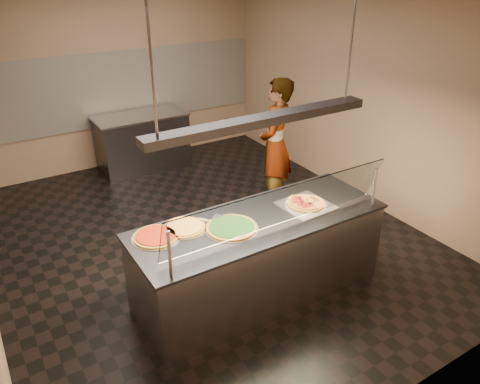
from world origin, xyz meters
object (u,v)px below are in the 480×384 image
pizza_tomato (156,236)px  prep_table (143,142)px  pizza_cheese (184,227)px  worker (275,145)px  heat_lamp_housing (262,120)px  serving_counter (259,257)px  half_pizza_sausage (313,201)px  perforated_tray (306,205)px  pizza_spatula (210,219)px  pizza_spinach (231,227)px  half_pizza_pepperoni (299,205)px  sneeze_guard (281,207)px

pizza_tomato → prep_table: 3.85m
pizza_cheese → worker: bearing=33.2°
heat_lamp_housing → serving_counter: bearing=0.0°
pizza_cheese → prep_table: pizza_cheese is taller
half_pizza_sausage → prep_table: size_ratio=0.28×
perforated_tray → heat_lamp_housing: (-0.57, 0.02, 1.01)m
serving_counter → pizza_tomato: (-1.01, 0.22, 0.48)m
prep_table → pizza_spatula: bearing=-100.4°
pizza_spinach → prep_table: size_ratio=0.35×
half_pizza_pepperoni → pizza_spinach: half_pizza_pepperoni is taller
serving_counter → heat_lamp_housing: 1.48m
perforated_tray → pizza_spatula: (-1.01, 0.24, 0.02)m
half_pizza_sausage → pizza_spinach: 1.00m
pizza_cheese → pizza_tomato: (-0.30, -0.01, 0.00)m
sneeze_guard → half_pizza_pepperoni: bearing=34.5°
pizza_cheese → pizza_tomato: size_ratio=0.95×
pizza_spatula → half_pizza_sausage: bearing=-12.1°
serving_counter → half_pizza_sausage: size_ratio=6.23×
perforated_tray → pizza_spinach: 0.90m
perforated_tray → pizza_spinach: bearing=179.5°
pizza_spinach → prep_table: 3.91m
serving_counter → sneeze_guard: 0.83m
pizza_cheese → pizza_tomato: 0.30m
pizza_spinach → heat_lamp_housing: (0.34, 0.01, 1.00)m
serving_counter → half_pizza_sausage: 0.83m
prep_table → worker: bearing=-64.5°
sneeze_guard → half_pizza_pepperoni: (0.47, 0.32, -0.26)m
pizza_spinach → heat_lamp_housing: bearing=1.9°
half_pizza_sausage → pizza_tomato: 1.70m
prep_table → heat_lamp_housing: (-0.22, -3.83, 1.48)m
pizza_spatula → prep_table: pizza_spatula is taller
sneeze_guard → prep_table: (0.22, 4.18, -0.76)m
serving_counter → half_pizza_pepperoni: half_pizza_pepperoni is taller
serving_counter → pizza_spatula: pizza_spatula is taller
sneeze_guard → worker: worker is taller
perforated_tray → serving_counter: bearing=178.0°
pizza_spatula → heat_lamp_housing: bearing=-26.0°
prep_table → pizza_cheese: bearing=-104.5°
sneeze_guard → heat_lamp_housing: bearing=90.0°
half_pizza_sausage → pizza_spinach: half_pizza_sausage is taller
perforated_tray → pizza_cheese: (-1.28, 0.25, 0.01)m
sneeze_guard → pizza_cheese: sneeze_guard is taller
half_pizza_pepperoni → sneeze_guard: bearing=-145.5°
sneeze_guard → pizza_spatula: size_ratio=8.57×
half_pizza_pepperoni → half_pizza_sausage: bearing=-0.3°
perforated_tray → half_pizza_sausage: bearing=-0.5°
pizza_spatula → worker: 2.20m
sneeze_guard → half_pizza_sausage: size_ratio=5.66×
sneeze_guard → pizza_cheese: (-0.72, 0.58, -0.28)m
half_pizza_sausage → pizza_cheese: half_pizza_sausage is taller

